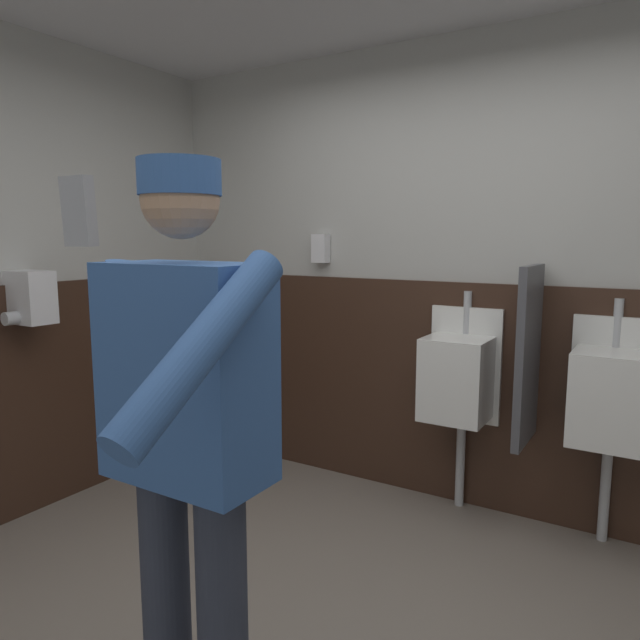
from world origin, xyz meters
The scene contains 9 objects.
wall_back centered at (0.00, 1.71, 1.32)m, with size 4.67×0.12×2.63m, color #B2B2AD.
wainscot_band_back centered at (0.00, 1.64, 0.64)m, with size 4.07×0.03×1.28m, color #382319.
urinal_left centered at (0.02, 1.49, 0.78)m, with size 0.40×0.34×1.24m.
urinal_middle centered at (0.77, 1.49, 0.78)m, with size 0.40×0.34×1.24m.
privacy_divider_panel centered at (0.39, 1.42, 0.95)m, with size 0.04×0.40×0.90m, color #4C4C51.
person centered at (-0.11, -0.45, 1.02)m, with size 0.67×0.60×1.73m.
cell_phone centered at (0.18, -0.95, 1.58)m, with size 0.06×0.02×0.11m, color #A5A8B2.
hand_dryer centered at (-1.92, 0.26, 1.22)m, with size 0.24×0.23×0.28m.
soap_dispenser centered at (-0.94, 1.61, 1.46)m, with size 0.10×0.07×0.18m, color silver.
Camera 1 is at (0.99, -1.55, 1.54)m, focal length 32.69 mm.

